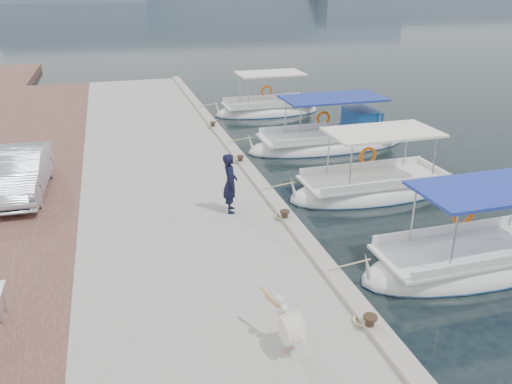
{
  "coord_description": "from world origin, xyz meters",
  "views": [
    {
      "loc": [
        -4.71,
        -10.5,
        6.82
      ],
      "look_at": [
        -1.0,
        2.19,
        1.2
      ],
      "focal_mm": 35.0,
      "sensor_mm": 36.0,
      "label": 1
    }
  ],
  "objects_px": {
    "fisherman": "(230,183)",
    "fishing_caique_b": "(474,263)",
    "fishing_caique_e": "(267,111)",
    "parked_car": "(19,172)",
    "fishing_caique_d": "(329,143)",
    "fishing_caique_c": "(373,190)",
    "pelican": "(290,326)"
  },
  "relations": [
    {
      "from": "fisherman",
      "to": "fishing_caique_e",
      "type": "bearing_deg",
      "value": -13.01
    },
    {
      "from": "pelican",
      "to": "fishing_caique_c",
      "type": "bearing_deg",
      "value": 51.71
    },
    {
      "from": "fishing_caique_c",
      "to": "pelican",
      "type": "height_order",
      "value": "fishing_caique_c"
    },
    {
      "from": "fishing_caique_b",
      "to": "parked_car",
      "type": "xyz_separation_m",
      "value": [
        -11.53,
        7.22,
        1.09
      ]
    },
    {
      "from": "fishing_caique_d",
      "to": "fishing_caique_c",
      "type": "bearing_deg",
      "value": -97.27
    },
    {
      "from": "fisherman",
      "to": "fishing_caique_d",
      "type": "bearing_deg",
      "value": -34.52
    },
    {
      "from": "pelican",
      "to": "fisherman",
      "type": "xyz_separation_m",
      "value": [
        0.38,
        6.17,
        0.37
      ]
    },
    {
      "from": "fishing_caique_b",
      "to": "fisherman",
      "type": "xyz_separation_m",
      "value": [
        -5.43,
        4.05,
        1.27
      ]
    },
    {
      "from": "parked_car",
      "to": "fisherman",
      "type": "bearing_deg",
      "value": -25.12
    },
    {
      "from": "fishing_caique_b",
      "to": "fisherman",
      "type": "distance_m",
      "value": 6.89
    },
    {
      "from": "fishing_caique_d",
      "to": "fisherman",
      "type": "xyz_separation_m",
      "value": [
        -5.99,
        -6.31,
        1.2
      ]
    },
    {
      "from": "parked_car",
      "to": "fishing_caique_c",
      "type": "bearing_deg",
      "value": -8.18
    },
    {
      "from": "fishing_caique_b",
      "to": "fishing_caique_e",
      "type": "bearing_deg",
      "value": 90.76
    },
    {
      "from": "fishing_caique_e",
      "to": "pelican",
      "type": "bearing_deg",
      "value": -106.34
    },
    {
      "from": "fishing_caique_d",
      "to": "pelican",
      "type": "relative_size",
      "value": 5.6
    },
    {
      "from": "fisherman",
      "to": "fishing_caique_b",
      "type": "bearing_deg",
      "value": -117.72
    },
    {
      "from": "fishing_caique_b",
      "to": "fishing_caique_c",
      "type": "bearing_deg",
      "value": 91.28
    },
    {
      "from": "fishing_caique_d",
      "to": "fisherman",
      "type": "distance_m",
      "value": 8.78
    },
    {
      "from": "fishing_caique_d",
      "to": "fishing_caique_e",
      "type": "height_order",
      "value": "same"
    },
    {
      "from": "pelican",
      "to": "parked_car",
      "type": "distance_m",
      "value": 10.95
    },
    {
      "from": "fishing_caique_c",
      "to": "fishing_caique_d",
      "type": "bearing_deg",
      "value": 82.73
    },
    {
      "from": "fisherman",
      "to": "pelican",
      "type": "bearing_deg",
      "value": -174.58
    },
    {
      "from": "parked_car",
      "to": "fishing_caique_e",
      "type": "bearing_deg",
      "value": 43.04
    },
    {
      "from": "fishing_caique_e",
      "to": "parked_car",
      "type": "height_order",
      "value": "fishing_caique_e"
    },
    {
      "from": "fishing_caique_e",
      "to": "fishing_caique_b",
      "type": "bearing_deg",
      "value": -89.24
    },
    {
      "from": "pelican",
      "to": "fisherman",
      "type": "relative_size",
      "value": 0.72
    },
    {
      "from": "fishing_caique_b",
      "to": "fishing_caique_d",
      "type": "relative_size",
      "value": 0.88
    },
    {
      "from": "fisherman",
      "to": "parked_car",
      "type": "bearing_deg",
      "value": 71.5
    },
    {
      "from": "fishing_caique_b",
      "to": "fisherman",
      "type": "bearing_deg",
      "value": 143.31
    },
    {
      "from": "fishing_caique_b",
      "to": "fishing_caique_c",
      "type": "height_order",
      "value": "same"
    },
    {
      "from": "fishing_caique_c",
      "to": "fishing_caique_d",
      "type": "height_order",
      "value": "same"
    },
    {
      "from": "fishing_caique_e",
      "to": "fisherman",
      "type": "xyz_separation_m",
      "value": [
        -5.2,
        -12.89,
        1.27
      ]
    }
  ]
}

